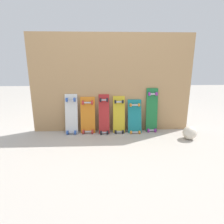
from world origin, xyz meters
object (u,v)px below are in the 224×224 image
object	(u,v)px
skateboard_orange	(88,117)
skateboard_green	(152,112)
rubber_ball	(190,133)
skateboard_teal	(135,119)
skateboard_white	(71,116)
skateboard_yellow	(119,117)
skateboard_red	(104,116)

from	to	relation	value
skateboard_orange	skateboard_green	distance (m)	1.03
skateboard_green	rubber_ball	size ratio (longest dim) A/B	3.90
skateboard_orange	skateboard_teal	size ratio (longest dim) A/B	1.06
skateboard_white	rubber_ball	distance (m)	1.81
skateboard_white	skateboard_yellow	world-z (taller)	skateboard_white
skateboard_yellow	skateboard_teal	size ratio (longest dim) A/B	1.09
skateboard_red	skateboard_yellow	xyz separation A→B (m)	(0.24, 0.02, -0.02)
skateboard_green	rubber_ball	distance (m)	0.65
skateboard_orange	rubber_ball	bearing A→B (deg)	-13.14
skateboard_orange	skateboard_red	xyz separation A→B (m)	(0.26, -0.02, 0.02)
skateboard_teal	rubber_ball	bearing A→B (deg)	-23.61
rubber_ball	skateboard_red	bearing A→B (deg)	165.23
skateboard_orange	skateboard_white	bearing A→B (deg)	-178.24
skateboard_teal	skateboard_green	world-z (taller)	skateboard_green
skateboard_white	skateboard_red	size ratio (longest dim) A/B	1.01
skateboard_red	rubber_ball	world-z (taller)	skateboard_red
skateboard_red	skateboard_green	world-z (taller)	skateboard_green
skateboard_orange	skateboard_red	size ratio (longest dim) A/B	0.94
skateboard_white	skateboard_green	xyz separation A→B (m)	(1.29, 0.03, 0.04)
skateboard_orange	skateboard_green	bearing A→B (deg)	1.05
skateboard_red	skateboard_teal	size ratio (longest dim) A/B	1.14
skateboard_teal	skateboard_red	bearing A→B (deg)	-179.67
skateboard_white	skateboard_yellow	xyz separation A→B (m)	(0.75, 0.00, -0.02)
skateboard_teal	skateboard_green	bearing A→B (deg)	7.80
skateboard_teal	rubber_ball	distance (m)	0.84
skateboard_teal	skateboard_orange	bearing A→B (deg)	178.50
skateboard_orange	skateboard_yellow	bearing A→B (deg)	-0.48
skateboard_orange	skateboard_yellow	distance (m)	0.50
skateboard_white	skateboard_teal	xyz separation A→B (m)	(1.01, -0.01, -0.05)
skateboard_white	rubber_ball	size ratio (longest dim) A/B	3.48
skateboard_yellow	skateboard_teal	distance (m)	0.25
skateboard_green	skateboard_yellow	bearing A→B (deg)	-177.52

